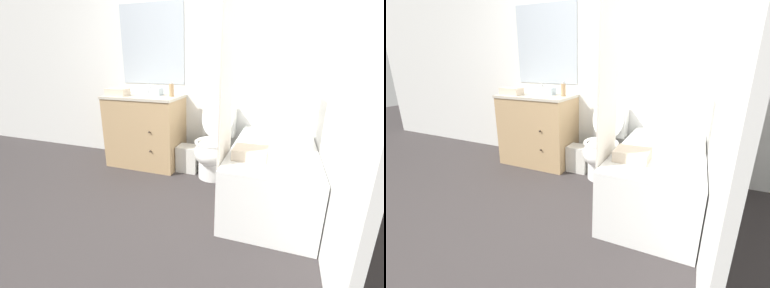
% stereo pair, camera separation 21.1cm
% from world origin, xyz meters
% --- Properties ---
extents(ground_plane, '(14.00, 14.00, 0.00)m').
position_xyz_m(ground_plane, '(0.00, 0.00, 0.00)').
color(ground_plane, '#383333').
extents(wall_back, '(8.00, 0.06, 2.50)m').
position_xyz_m(wall_back, '(-0.01, 1.54, 1.25)').
color(wall_back, silver).
rests_on(wall_back, ground_plane).
extents(wall_right, '(0.05, 2.51, 2.50)m').
position_xyz_m(wall_right, '(1.22, 0.76, 1.25)').
color(wall_right, silver).
rests_on(wall_right, ground_plane).
extents(vanity_cabinet, '(0.91, 0.56, 0.88)m').
position_xyz_m(vanity_cabinet, '(-0.74, 1.25, 0.45)').
color(vanity_cabinet, tan).
rests_on(vanity_cabinet, ground_plane).
extents(sink_faucet, '(0.14, 0.12, 0.12)m').
position_xyz_m(sink_faucet, '(-0.74, 1.44, 0.91)').
color(sink_faucet, silver).
rests_on(sink_faucet, vanity_cabinet).
extents(toilet, '(0.39, 0.66, 0.87)m').
position_xyz_m(toilet, '(0.17, 1.16, 0.35)').
color(toilet, white).
rests_on(toilet, ground_plane).
extents(bathtub, '(0.72, 1.40, 0.54)m').
position_xyz_m(bathtub, '(0.82, 0.81, 0.27)').
color(bathtub, white).
rests_on(bathtub, ground_plane).
extents(shower_curtain, '(0.02, 0.44, 1.86)m').
position_xyz_m(shower_curtain, '(0.45, 0.43, 0.94)').
color(shower_curtain, silver).
rests_on(shower_curtain, ground_plane).
extents(wastebasket, '(0.25, 0.21, 0.31)m').
position_xyz_m(wastebasket, '(-0.15, 1.21, 0.16)').
color(wastebasket, silver).
rests_on(wastebasket, ground_plane).
extents(tissue_box, '(0.13, 0.12, 0.11)m').
position_xyz_m(tissue_box, '(-0.60, 1.31, 0.93)').
color(tissue_box, silver).
rests_on(tissue_box, vanity_cabinet).
extents(soap_dispenser, '(0.06, 0.06, 0.17)m').
position_xyz_m(soap_dispenser, '(-0.38, 1.28, 0.96)').
color(soap_dispenser, tan).
rests_on(soap_dispenser, vanity_cabinet).
extents(hand_towel_folded, '(0.26, 0.16, 0.08)m').
position_xyz_m(hand_towel_folded, '(-1.02, 1.13, 0.92)').
color(hand_towel_folded, beige).
rests_on(hand_towel_folded, vanity_cabinet).
extents(bath_towel_folded, '(0.26, 0.22, 0.09)m').
position_xyz_m(bath_towel_folded, '(0.65, 0.46, 0.58)').
color(bath_towel_folded, beige).
rests_on(bath_towel_folded, bathtub).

